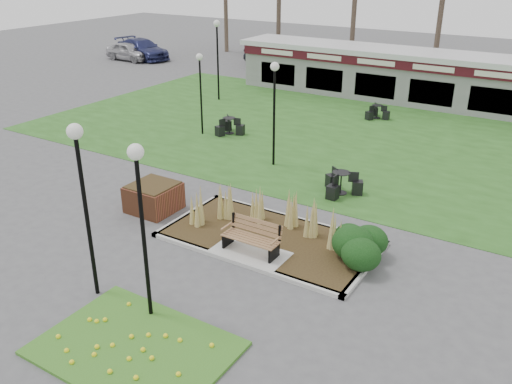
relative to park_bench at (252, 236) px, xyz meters
The scene contains 18 objects.
ground 0.64m from the park_bench, 90.00° to the right, with size 100.00×100.00×0.00m, color #515154.
lawn 11.77m from the park_bench, 90.00° to the left, with size 34.00×16.00×0.02m, color #29571B.
flower_bed 4.88m from the park_bench, 90.00° to the right, with size 4.20×3.00×0.16m.
planting_bed 1.70m from the park_bench, 40.83° to the left, with size 6.75×3.40×1.27m.
park_bench is the anchor object (origin of this frame).
brick_planter 4.47m from the park_bench, behind, with size 1.50×1.50×0.95m.
food_pavilion 19.73m from the park_bench, 90.00° to the left, with size 24.60×3.40×2.90m.
lamp_post_near_left 4.59m from the park_bench, 97.94° to the right, with size 0.36×0.36×4.37m.
lamp_post_near_right 5.18m from the park_bench, 122.05° to the right, with size 0.37×0.37×4.52m.
lamp_post_mid_left 11.82m from the park_bench, 134.14° to the left, with size 0.32×0.32×3.82m.
lamp_post_mid_right 7.66m from the park_bench, 115.34° to the left, with size 0.35×0.35×4.19m.
lamp_post_far_left 18.28m from the park_bench, 128.52° to the left, with size 0.38×0.38×4.55m.
bistro_set_a 11.44m from the park_bench, 127.76° to the left, with size 1.40×1.43×0.78m.
bistro_set_b 5.34m from the park_bench, 85.54° to the left, with size 1.54×1.39×0.82m.
bistro_set_c 15.41m from the park_bench, 97.15° to the left, with size 1.18×1.32×0.70m.
car_silver 32.32m from the park_bench, 140.06° to the left, with size 1.68×4.18×1.42m, color #A9A8AD.
car_black 28.58m from the park_bench, 118.72° to the left, with size 1.67×4.80×1.58m, color black.
car_blue 32.69m from the park_bench, 138.12° to the left, with size 2.21×5.44×1.58m, color navy.
Camera 1 is at (7.27, -11.26, 8.02)m, focal length 38.00 mm.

